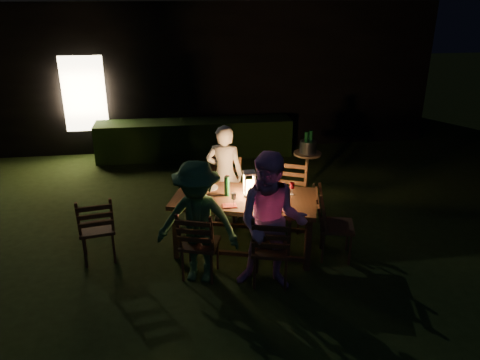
{
  "coord_description": "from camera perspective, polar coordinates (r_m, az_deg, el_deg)",
  "views": [
    {
      "loc": [
        -0.9,
        -6.09,
        3.4
      ],
      "look_at": [
        -0.05,
        -0.12,
        0.95
      ],
      "focal_mm": 35.0,
      "sensor_mm": 36.0,
      "label": 1
    }
  ],
  "objects": [
    {
      "name": "garden_envelope",
      "position": [
        12.41,
        -4.01,
        13.62
      ],
      "size": [
        40.0,
        40.0,
        3.2
      ],
      "color": "black",
      "rests_on": "ground"
    },
    {
      "name": "bottle_bucket_a",
      "position": [
        8.47,
        8.05,
        4.26
      ],
      "size": [
        0.07,
        0.07,
        0.32
      ],
      "primitive_type": "cylinder",
      "color": "#0F471E",
      "rests_on": "side_table"
    },
    {
      "name": "wineglass_d",
      "position": [
        6.41,
        6.35,
        -1.07
      ],
      "size": [
        0.06,
        0.06,
        0.18
      ],
      "primitive_type": null,
      "color": "#59070F",
      "rests_on": "dining_table"
    },
    {
      "name": "plate_far_left",
      "position": [
        6.64,
        -3.78,
        -0.9
      ],
      "size": [
        0.25,
        0.25,
        0.01
      ],
      "primitive_type": "cylinder",
      "color": "white",
      "rests_on": "dining_table"
    },
    {
      "name": "plate_near_right",
      "position": [
        6.09,
        4.47,
        -3.12
      ],
      "size": [
        0.25,
        0.25,
        0.01
      ],
      "primitive_type": "cylinder",
      "color": "white",
      "rests_on": "dining_table"
    },
    {
      "name": "ice_bucket",
      "position": [
        8.53,
        8.28,
        4.03
      ],
      "size": [
        0.3,
        0.3,
        0.22
      ],
      "primitive_type": "cylinder",
      "color": "#A5A8AD",
      "rests_on": "side_table"
    },
    {
      "name": "plate_near_left",
      "position": [
        6.25,
        -4.7,
        -2.46
      ],
      "size": [
        0.25,
        0.25,
        0.01
      ],
      "primitive_type": "cylinder",
      "color": "white",
      "rests_on": "dining_table"
    },
    {
      "name": "napkin_left",
      "position": [
        6.08,
        -1.27,
        -3.13
      ],
      "size": [
        0.18,
        0.14,
        0.01
      ],
      "primitive_type": "cube",
      "color": "red",
      "rests_on": "dining_table"
    },
    {
      "name": "wineglass_e",
      "position": [
        6.05,
        -0.77,
        -2.39
      ],
      "size": [
        0.06,
        0.06,
        0.18
      ],
      "primitive_type": null,
      "color": "silver",
      "rests_on": "dining_table"
    },
    {
      "name": "bottle_bucket_b",
      "position": [
        8.57,
        8.55,
        4.44
      ],
      "size": [
        0.07,
        0.07,
        0.32
      ],
      "primitive_type": "cylinder",
      "color": "#0F471E",
      "rests_on": "side_table"
    },
    {
      "name": "chair_far_right",
      "position": [
        7.19,
        5.94,
        -3.47
      ],
      "size": [
        0.62,
        0.64,
        1.03
      ],
      "rotation": [
        0.0,
        0.0,
        2.72
      ],
      "color": "#442A16",
      "rests_on": "ground"
    },
    {
      "name": "plate_far_right",
      "position": [
        6.49,
        4.85,
        -1.49
      ],
      "size": [
        0.25,
        0.25,
        0.01
      ],
      "primitive_type": "cylinder",
      "color": "white",
      "rests_on": "dining_table"
    },
    {
      "name": "dining_table",
      "position": [
        6.38,
        0.61,
        -2.72
      ],
      "size": [
        2.14,
        1.51,
        0.8
      ],
      "rotation": [
        0.0,
        0.0,
        -0.31
      ],
      "color": "#442A16",
      "rests_on": "ground"
    },
    {
      "name": "person_opp_left",
      "position": [
        5.71,
        -5.19,
        -5.2
      ],
      "size": [
        1.15,
        0.87,
        1.58
      ],
      "primitive_type": "imported",
      "rotation": [
        0.0,
        0.0,
        -0.31
      ],
      "color": "#34693B",
      "rests_on": "ground"
    },
    {
      "name": "wineglass_c",
      "position": [
        6.02,
        3.01,
        -2.57
      ],
      "size": [
        0.06,
        0.06,
        0.18
      ],
      "primitive_type": null,
      "color": "#59070F",
      "rests_on": "dining_table"
    },
    {
      "name": "person_house_side",
      "position": [
        7.17,
        -1.89,
        0.68
      ],
      "size": [
        0.66,
        0.53,
        1.57
      ],
      "primitive_type": "imported",
      "rotation": [
        0.0,
        0.0,
        2.83
      ],
      "color": "white",
      "rests_on": "ground"
    },
    {
      "name": "chair_near_right",
      "position": [
        5.85,
        3.8,
        -9.85
      ],
      "size": [
        0.57,
        0.59,
        1.03
      ],
      "rotation": [
        0.0,
        0.0,
        -0.26
      ],
      "color": "#442A16",
      "rests_on": "ground"
    },
    {
      "name": "side_table",
      "position": [
        8.59,
        8.22,
        2.83
      ],
      "size": [
        0.5,
        0.5,
        0.68
      ],
      "color": "brown",
      "rests_on": "ground"
    },
    {
      "name": "chair_spare",
      "position": [
        6.59,
        -16.89,
        -6.96
      ],
      "size": [
        0.53,
        0.56,
        1.01
      ],
      "rotation": [
        0.0,
        0.0,
        0.17
      ],
      "color": "#442A16",
      "rests_on": "ground"
    },
    {
      "name": "napkin_right",
      "position": [
        6.01,
        5.34,
        -3.52
      ],
      "size": [
        0.18,
        0.14,
        0.01
      ],
      "primitive_type": "cube",
      "color": "red",
      "rests_on": "dining_table"
    },
    {
      "name": "wineglass_a",
      "position": [
        6.61,
        -1.56,
        -0.21
      ],
      "size": [
        0.06,
        0.06,
        0.18
      ],
      "primitive_type": null,
      "color": "#59070F",
      "rests_on": "dining_table"
    },
    {
      "name": "lantern",
      "position": [
        6.32,
        1.14,
        -0.61
      ],
      "size": [
        0.16,
        0.16,
        0.35
      ],
      "color": "white",
      "rests_on": "dining_table"
    },
    {
      "name": "chair_near_left",
      "position": [
        5.99,
        -4.91,
        -9.11
      ],
      "size": [
        0.58,
        0.6,
        1.01
      ],
      "rotation": [
        0.0,
        0.0,
        -0.31
      ],
      "color": "#442A16",
      "rests_on": "ground"
    },
    {
      "name": "wineglass_b",
      "position": [
        6.34,
        -5.99,
        -1.31
      ],
      "size": [
        0.06,
        0.06,
        0.18
      ],
      "primitive_type": null,
      "color": "#59070F",
      "rests_on": "dining_table"
    },
    {
      "name": "chair_far_left",
      "position": [
        7.31,
        -1.92,
        -2.87
      ],
      "size": [
        0.6,
        0.62,
        1.05
      ],
      "rotation": [
        0.0,
        0.0,
        2.83
      ],
      "color": "#442A16",
      "rests_on": "ground"
    },
    {
      "name": "phone",
      "position": [
        6.2,
        -5.51,
        -2.74
      ],
      "size": [
        0.14,
        0.07,
        0.01
      ],
      "primitive_type": "cube",
      "color": "black",
      "rests_on": "dining_table"
    },
    {
      "name": "person_opp_right",
      "position": [
        5.53,
        3.87,
        -5.23
      ],
      "size": [
        1.0,
        0.88,
        1.73
      ],
      "primitive_type": "imported",
      "rotation": [
        0.0,
        0.0,
        -0.31
      ],
      "color": "#E59EE0",
      "rests_on": "ground"
    },
    {
      "name": "chair_end",
      "position": [
        6.5,
        11.42,
        -6.74
      ],
      "size": [
        0.6,
        0.57,
        1.03
      ],
      "rotation": [
        0.0,
        0.0,
        -1.83
      ],
      "color": "#442A16",
      "rests_on": "ground"
    },
    {
      "name": "bottle_table",
      "position": [
        6.33,
        -1.62,
        -0.75
      ],
      "size": [
        0.07,
        0.07,
        0.28
      ],
      "primitive_type": "cylinder",
      "color": "#0F471E",
      "rests_on": "dining_table"
    }
  ]
}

